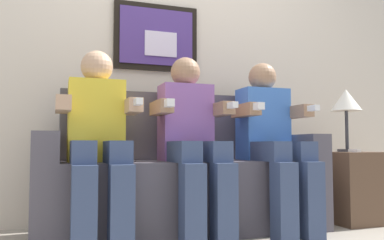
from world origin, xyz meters
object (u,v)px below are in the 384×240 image
Objects in this scene: couch at (183,182)px; table_lamp at (346,103)px; person_on_left at (98,135)px; person_in_middle at (192,136)px; spare_remote_on_table at (353,151)px; person_on_right at (272,136)px; side_table_right at (354,187)px.

couch is 3.91× the size of table_lamp.
couch is 1.62× the size of person_on_left.
spare_remote_on_table is (1.21, 0.02, -0.10)m from person_in_middle.
person_on_right is at bearing 0.00° from person_in_middle.
person_on_right reaches higher than side_table_right.
spare_remote_on_table is at bearing -7.08° from couch.
couch is 1.62× the size of person_on_right.
person_on_left and person_in_middle have the same top height.
couch is 1.24m from spare_remote_on_table.
spare_remote_on_table is at bearing -105.72° from table_lamp.
couch is 1.35m from table_lamp.
person_on_left reaches higher than couch.
person_in_middle is at bearing -90.02° from couch.
person_on_left is at bearing -163.32° from couch.
person_in_middle is at bearing -177.18° from side_table_right.
couch is 0.65m from person_on_right.
spare_remote_on_table is (1.21, -0.15, 0.20)m from couch.
side_table_right is (1.25, 0.06, -0.36)m from person_in_middle.
person_on_left is 1.00× the size of person_in_middle.
person_on_right is (0.56, 0.00, 0.00)m from person_in_middle.
person_on_left is at bearing -176.85° from table_lamp.
table_lamp is (1.23, 0.10, 0.25)m from person_in_middle.
person_on_left and person_on_right have the same top height.
couch is 1.62× the size of person_in_middle.
person_on_right is at bearing -174.93° from side_table_right.
table_lamp is at bearing 112.07° from side_table_right.
person_on_left is 2.41× the size of table_lamp.
spare_remote_on_table is at bearing 0.79° from person_in_middle.
couch is at bearing 172.92° from spare_remote_on_table.
table_lamp is (0.68, 0.10, 0.25)m from person_on_right.
couch is 13.84× the size of spare_remote_on_table.
person_on_right is at bearing -171.70° from table_lamp.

